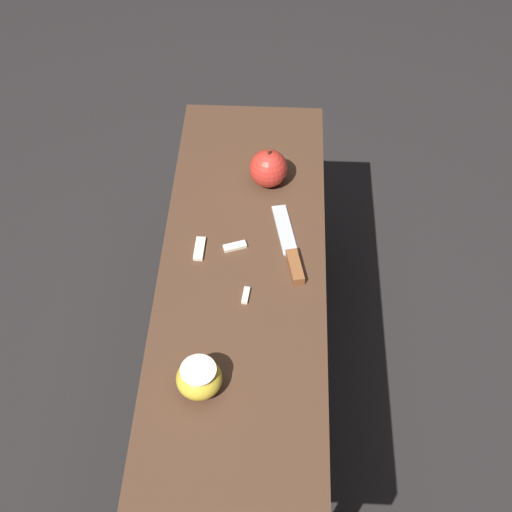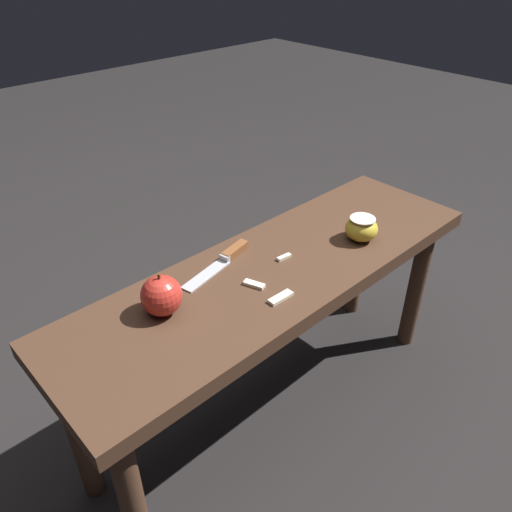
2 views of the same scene
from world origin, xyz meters
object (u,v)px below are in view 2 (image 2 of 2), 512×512
wooden_bench (277,291)px  apple_cut (361,228)px  apple_whole (161,296)px  knife (226,258)px

wooden_bench → apple_cut: (-0.25, 0.06, 0.11)m
wooden_bench → apple_whole: apple_whole is taller
knife → apple_whole: apple_whole is taller
apple_cut → knife: bearing=-27.0°
apple_whole → knife: bearing=-165.6°
apple_cut → apple_whole: bearing=-11.1°
knife → apple_cut: apple_cut is taller
apple_cut → wooden_bench: bearing=-14.0°
apple_whole → apple_cut: 0.55m
wooden_bench → knife: knife is taller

